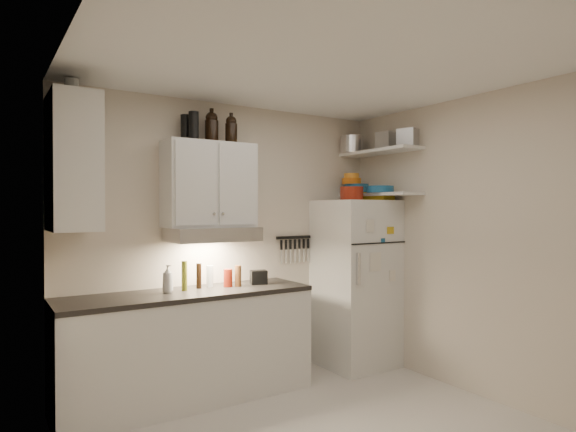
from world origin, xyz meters
TOP-DOWN VIEW (x-y plane):
  - ceiling at (0.00, 0.00)m, footprint 3.20×3.00m
  - back_wall at (0.00, 1.51)m, footprint 3.20×0.02m
  - left_wall at (-1.61, 0.00)m, footprint 0.02×3.00m
  - right_wall at (1.61, 0.00)m, footprint 0.02×3.00m
  - base_cabinet at (-0.55, 1.20)m, footprint 2.10×0.60m
  - countertop at (-0.55, 1.20)m, footprint 2.10×0.62m
  - upper_cabinet at (-0.30, 1.33)m, footprint 0.80×0.33m
  - side_cabinet at (-1.44, 1.20)m, footprint 0.33×0.55m
  - range_hood at (-0.30, 1.27)m, footprint 0.76×0.46m
  - fridge at (1.25, 1.16)m, footprint 0.70×0.68m
  - shelf_hi at (1.45, 1.02)m, footprint 0.30×0.95m
  - shelf_lo at (1.45, 1.02)m, footprint 0.30×0.95m
  - knife_strip at (0.70, 1.49)m, footprint 0.42×0.02m
  - dutch_oven at (1.16, 1.12)m, footprint 0.24×0.24m
  - book_stack at (1.45, 1.04)m, footprint 0.25×0.29m
  - spice_jar at (1.28, 1.14)m, footprint 0.05×0.05m
  - stock_pot at (1.37, 1.37)m, footprint 0.28×0.28m
  - tin_a at (1.50, 0.98)m, footprint 0.21×0.20m
  - tin_b at (1.52, 0.69)m, footprint 0.22×0.22m
  - bowl_teal at (1.39, 1.32)m, footprint 0.26×0.26m
  - bowl_orange at (1.33, 1.33)m, footprint 0.21×0.21m
  - bowl_yellow at (1.33, 1.33)m, footprint 0.16×0.16m
  - plates at (1.38, 0.94)m, footprint 0.29×0.29m
  - growler_a at (-0.27, 1.36)m, footprint 0.15×0.15m
  - growler_b at (-0.10, 1.31)m, footprint 0.12×0.12m
  - thermos_a at (-0.45, 1.32)m, footprint 0.10×0.10m
  - thermos_b at (-0.49, 1.41)m, footprint 0.09×0.09m
  - side_jar at (-1.43, 1.30)m, footprint 0.11×0.11m
  - soap_bottle at (-0.71, 1.24)m, footprint 0.13×0.13m
  - pepper_mill at (-0.08, 1.22)m, footprint 0.07×0.07m
  - oil_bottle at (-0.56, 1.26)m, footprint 0.06×0.06m
  - vinegar_bottle at (-0.41, 1.30)m, footprint 0.05×0.05m
  - clear_bottle at (-0.30, 1.33)m, footprint 0.07×0.07m
  - red_jar at (-0.16, 1.24)m, footprint 0.09×0.09m
  - caddy at (0.14, 1.23)m, footprint 0.17×0.14m

SIDE VIEW (x-z plane):
  - base_cabinet at x=-0.55m, z-range 0.00..0.88m
  - fridge at x=1.25m, z-range 0.00..1.70m
  - countertop at x=-0.55m, z-range 0.88..0.92m
  - caddy at x=0.14m, z-range 0.92..1.05m
  - red_jar at x=-0.16m, z-range 0.92..1.08m
  - pepper_mill at x=-0.08m, z-range 0.92..1.11m
  - clear_bottle at x=-0.30m, z-range 0.92..1.11m
  - vinegar_bottle at x=-0.41m, z-range 0.92..1.14m
  - oil_bottle at x=-0.56m, z-range 0.92..1.17m
  - soap_bottle at x=-0.71m, z-range 0.92..1.18m
  - back_wall at x=0.00m, z-range 0.00..2.60m
  - left_wall at x=-1.61m, z-range 0.00..2.60m
  - right_wall at x=1.61m, z-range 0.00..2.60m
  - knife_strip at x=0.70m, z-range 1.31..1.33m
  - range_hood at x=-0.30m, z-range 1.33..1.45m
  - book_stack at x=1.45m, z-range 1.70..1.79m
  - spice_jar at x=1.28m, z-range 1.70..1.79m
  - shelf_lo at x=1.45m, z-range 1.75..1.77m
  - dutch_oven at x=1.16m, z-range 1.70..1.84m
  - plates at x=1.38m, z-range 1.77..1.84m
  - upper_cabinet at x=-0.30m, z-range 1.45..2.20m
  - bowl_teal at x=1.39m, z-range 1.77..1.88m
  - bowl_orange at x=1.33m, z-range 1.88..1.94m
  - side_cabinet at x=-1.44m, z-range 1.45..2.45m
  - bowl_yellow at x=1.33m, z-range 1.94..1.99m
  - shelf_hi at x=1.45m, z-range 2.19..2.22m
  - tin_b at x=1.52m, z-range 2.21..2.39m
  - stock_pot at x=1.37m, z-range 2.21..2.40m
  - tin_a at x=1.50m, z-range 2.21..2.40m
  - thermos_b at x=-0.49m, z-range 2.20..2.44m
  - thermos_a at x=-0.45m, z-range 2.20..2.45m
  - growler_b at x=-0.10m, z-range 2.20..2.46m
  - growler_a at x=-0.27m, z-range 2.20..2.49m
  - side_jar at x=-1.43m, z-range 2.45..2.59m
  - ceiling at x=0.00m, z-range 2.60..2.62m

